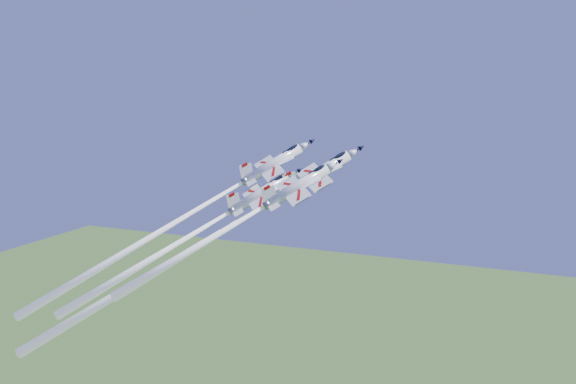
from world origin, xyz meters
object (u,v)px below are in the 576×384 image
at_px(jet_right, 236,223).
at_px(jet_slot, 188,237).
at_px(jet_lead, 204,242).
at_px(jet_left, 176,222).

distance_m(jet_right, jet_slot, 10.68).
distance_m(jet_lead, jet_left, 7.51).
bearing_deg(jet_slot, jet_left, -168.64).
bearing_deg(jet_left, jet_right, 29.85).
xyz_separation_m(jet_right, jet_slot, (-9.97, 1.51, -3.52)).
relative_size(jet_left, jet_slot, 1.28).
relative_size(jet_lead, jet_left, 1.14).
height_order(jet_lead, jet_left, jet_left).
bearing_deg(jet_right, jet_lead, -152.19).
bearing_deg(jet_lead, jet_slot, -95.96).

